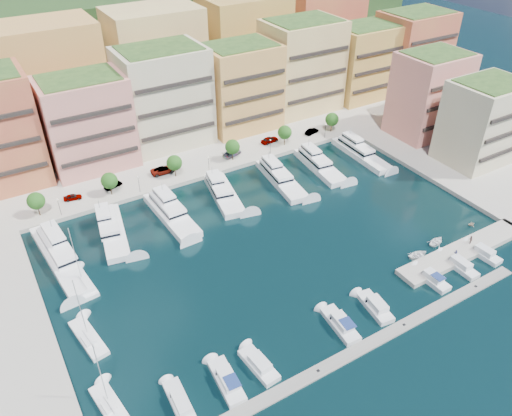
% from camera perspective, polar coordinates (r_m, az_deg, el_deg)
% --- Properties ---
extents(ground, '(400.00, 400.00, 0.00)m').
position_cam_1_polar(ground, '(103.04, 2.44, -3.91)').
color(ground, black).
rests_on(ground, ground).
extents(north_quay, '(220.00, 64.00, 2.00)m').
position_cam_1_polar(north_quay, '(150.73, -10.65, 8.90)').
color(north_quay, '#9E998E').
rests_on(north_quay, ground).
extents(east_quay, '(34.00, 76.00, 2.00)m').
position_cam_1_polar(east_quay, '(138.02, 26.57, 3.02)').
color(east_quay, '#9E998E').
rests_on(east_quay, ground).
extents(hillside, '(240.00, 40.00, 58.00)m').
position_cam_1_polar(hillside, '(193.32, -16.17, 14.01)').
color(hillside, '#1B3415').
rests_on(hillside, ground).
extents(south_pontoon, '(72.00, 2.20, 0.35)m').
position_cam_1_polar(south_pontoon, '(85.20, 12.12, -15.38)').
color(south_pontoon, gray).
rests_on(south_pontoon, ground).
extents(finger_pier, '(32.00, 5.00, 2.00)m').
position_cam_1_polar(finger_pier, '(108.51, 22.52, -4.75)').
color(finger_pier, '#9E998E').
rests_on(finger_pier, ground).
extents(apartment_2, '(20.00, 15.50, 22.80)m').
position_cam_1_polar(apartment_2, '(129.60, -18.72, 9.23)').
color(apartment_2, tan).
rests_on(apartment_2, north_quay).
extents(apartment_3, '(22.00, 16.50, 25.80)m').
position_cam_1_polar(apartment_3, '(135.95, -10.45, 12.39)').
color(apartment_3, beige).
rests_on(apartment_3, north_quay).
extents(apartment_4, '(20.00, 15.50, 23.80)m').
position_cam_1_polar(apartment_4, '(143.16, -1.73, 13.67)').
color(apartment_4, tan).
rests_on(apartment_4, north_quay).
extents(apartment_5, '(22.00, 16.50, 26.80)m').
position_cam_1_polar(apartment_5, '(155.43, 5.23, 15.87)').
color(apartment_5, '#EBCD7C').
rests_on(apartment_5, north_quay).
extents(apartment_6, '(20.00, 15.50, 22.80)m').
position_cam_1_polar(apartment_6, '(167.96, 11.99, 16.02)').
color(apartment_6, '#BF8846').
rests_on(apartment_6, north_quay).
extents(apartment_7, '(22.00, 16.50, 24.80)m').
position_cam_1_polar(apartment_7, '(180.02, 17.46, 16.81)').
color(apartment_7, '#BA753E').
rests_on(apartment_7, north_quay).
extents(apartment_east_a, '(18.00, 14.50, 22.80)m').
position_cam_1_polar(apartment_east_a, '(147.24, 19.17, 12.18)').
color(apartment_east_a, tan).
rests_on(apartment_east_a, east_quay).
extents(apartment_east_b, '(18.00, 14.50, 20.80)m').
position_cam_1_polar(apartment_east_b, '(137.81, 24.53, 8.95)').
color(apartment_east_b, beige).
rests_on(apartment_east_b, east_quay).
extents(backblock_1, '(26.00, 18.00, 30.00)m').
position_cam_1_polar(backblock_1, '(150.06, -22.20, 13.48)').
color(backblock_1, tan).
rests_on(backblock_1, north_quay).
extents(backblock_2, '(26.00, 18.00, 30.00)m').
position_cam_1_polar(backblock_2, '(156.92, -11.26, 16.21)').
color(backblock_2, '#EBCD7C').
rests_on(backblock_2, north_quay).
extents(backblock_3, '(26.00, 18.00, 30.00)m').
position_cam_1_polar(backblock_3, '(168.90, -1.32, 18.15)').
color(backblock_3, '#BF8846').
rests_on(backblock_3, north_quay).
extents(backblock_4, '(26.00, 18.00, 30.00)m').
position_cam_1_polar(backblock_4, '(185.02, 7.25, 19.39)').
color(backblock_4, '#BA753E').
rests_on(backblock_4, north_quay).
extents(tree_0, '(3.80, 3.80, 5.65)m').
position_cam_1_polar(tree_0, '(116.65, -23.85, 0.74)').
color(tree_0, '#473323').
rests_on(tree_0, north_quay).
extents(tree_1, '(3.80, 3.80, 5.65)m').
position_cam_1_polar(tree_1, '(118.43, -16.42, 3.01)').
color(tree_1, '#473323').
rests_on(tree_1, north_quay).
extents(tree_2, '(3.80, 3.80, 5.65)m').
position_cam_1_polar(tree_2, '(122.30, -9.32, 5.12)').
color(tree_2, '#473323').
rests_on(tree_2, north_quay).
extents(tree_3, '(3.80, 3.80, 5.65)m').
position_cam_1_polar(tree_3, '(128.06, -2.71, 7.00)').
color(tree_3, '#473323').
rests_on(tree_3, north_quay).
extents(tree_4, '(3.80, 3.80, 5.65)m').
position_cam_1_polar(tree_4, '(135.48, 3.30, 8.62)').
color(tree_4, '#473323').
rests_on(tree_4, north_quay).
extents(tree_5, '(3.80, 3.80, 5.65)m').
position_cam_1_polar(tree_5, '(144.29, 8.68, 9.98)').
color(tree_5, '#473323').
rests_on(tree_5, north_quay).
extents(lamppost_0, '(0.30, 0.30, 4.20)m').
position_cam_1_polar(lamppost_0, '(115.41, -21.63, 0.40)').
color(lamppost_0, black).
rests_on(lamppost_0, north_quay).
extents(lamppost_1, '(0.30, 0.30, 4.20)m').
position_cam_1_polar(lamppost_1, '(118.19, -13.28, 2.96)').
color(lamppost_1, black).
rests_on(lamppost_1, north_quay).
extents(lamppost_2, '(0.30, 0.30, 4.20)m').
position_cam_1_polar(lamppost_2, '(123.57, -5.45, 5.29)').
color(lamppost_2, black).
rests_on(lamppost_2, north_quay).
extents(lamppost_3, '(0.30, 0.30, 4.20)m').
position_cam_1_polar(lamppost_3, '(131.21, 1.65, 7.30)').
color(lamppost_3, black).
rests_on(lamppost_3, north_quay).
extents(lamppost_4, '(0.30, 0.30, 4.20)m').
position_cam_1_polar(lamppost_4, '(140.75, 7.93, 8.98)').
color(lamppost_4, black).
rests_on(lamppost_4, north_quay).
extents(yacht_0, '(6.85, 25.26, 7.30)m').
position_cam_1_polar(yacht_0, '(105.40, -21.62, -4.95)').
color(yacht_0, white).
rests_on(yacht_0, ground).
extents(yacht_1, '(8.02, 19.43, 7.30)m').
position_cam_1_polar(yacht_1, '(108.84, -16.14, -2.36)').
color(yacht_1, white).
rests_on(yacht_1, ground).
extents(yacht_2, '(5.89, 19.85, 7.30)m').
position_cam_1_polar(yacht_2, '(111.29, -9.81, -0.37)').
color(yacht_2, white).
rests_on(yacht_2, ground).
extents(yacht_3, '(8.15, 18.15, 7.30)m').
position_cam_1_polar(yacht_3, '(116.42, -3.84, 1.85)').
color(yacht_3, white).
rests_on(yacht_3, ground).
extents(yacht_4, '(7.33, 20.50, 7.30)m').
position_cam_1_polar(yacht_4, '(122.05, 2.71, 3.52)').
color(yacht_4, white).
rests_on(yacht_4, ground).
extents(yacht_5, '(6.86, 19.41, 7.30)m').
position_cam_1_polar(yacht_5, '(128.58, 7.10, 5.09)').
color(yacht_5, white).
rests_on(yacht_5, ground).
extents(yacht_6, '(5.34, 20.42, 7.30)m').
position_cam_1_polar(yacht_6, '(135.85, 11.69, 6.33)').
color(yacht_6, white).
rests_on(yacht_6, ground).
extents(cruiser_0, '(2.90, 8.77, 2.55)m').
position_cam_1_polar(cruiser_0, '(77.47, -8.60, -21.31)').
color(cruiser_0, silver).
rests_on(cruiser_0, ground).
extents(cruiser_1, '(3.50, 8.83, 2.66)m').
position_cam_1_polar(cruiser_1, '(79.01, -3.34, -19.16)').
color(cruiser_1, silver).
rests_on(cruiser_1, ground).
extents(cruiser_2, '(3.38, 7.96, 2.55)m').
position_cam_1_polar(cruiser_2, '(80.67, 0.35, -17.52)').
color(cruiser_2, silver).
rests_on(cruiser_2, ground).
extents(cruiser_4, '(3.63, 8.76, 2.66)m').
position_cam_1_polar(cruiser_4, '(87.07, 9.63, -13.00)').
color(cruiser_4, silver).
rests_on(cruiser_4, ground).
extents(cruiser_5, '(3.83, 8.20, 2.55)m').
position_cam_1_polar(cruiser_5, '(91.09, 13.48, -10.95)').
color(cruiser_5, silver).
rests_on(cruiser_5, ground).
extents(cruiser_7, '(2.68, 7.51, 2.66)m').
position_cam_1_polar(cruiser_7, '(99.27, 19.42, -7.66)').
color(cruiser_7, silver).
rests_on(cruiser_7, ground).
extents(cruiser_8, '(2.59, 8.31, 2.55)m').
position_cam_1_polar(cruiser_8, '(104.19, 22.16, -6.09)').
color(cruiser_8, silver).
rests_on(cruiser_8, ground).
extents(cruiser_9, '(2.98, 7.67, 2.55)m').
position_cam_1_polar(cruiser_9, '(109.01, 24.48, -4.75)').
color(cruiser_9, silver).
rests_on(cruiser_9, ground).
extents(sailboat_0, '(3.87, 8.28, 13.20)m').
position_cam_1_polar(sailboat_0, '(79.79, -16.43, -20.77)').
color(sailboat_0, white).
rests_on(sailboat_0, ground).
extents(sailboat_2, '(3.70, 9.61, 13.20)m').
position_cam_1_polar(sailboat_2, '(98.54, -19.17, -8.17)').
color(sailboat_2, white).
rests_on(sailboat_2, ground).
extents(sailboat_1, '(4.27, 10.29, 13.20)m').
position_cam_1_polar(sailboat_1, '(88.61, -18.57, -13.97)').
color(sailboat_1, white).
rests_on(sailboat_1, ground).
extents(tender_3, '(1.89, 1.70, 0.88)m').
position_cam_1_polar(tender_3, '(116.77, 23.41, -1.68)').
color(tender_3, beige).
rests_on(tender_3, ground).
extents(tender_2, '(4.58, 3.73, 0.83)m').
position_cam_1_polar(tender_2, '(108.90, 19.94, -3.63)').
color(tender_2, white).
rests_on(tender_2, ground).
extents(tender_0, '(4.36, 3.21, 0.87)m').
position_cam_1_polar(tender_0, '(104.23, 18.05, -5.11)').
color(tender_0, white).
rests_on(tender_0, ground).
extents(car_0, '(4.26, 2.33, 1.37)m').
position_cam_1_polar(car_0, '(120.96, -20.23, 1.19)').
color(car_0, gray).
rests_on(car_0, north_quay).
extents(car_1, '(4.64, 2.91, 1.44)m').
position_cam_1_polar(car_1, '(122.54, -16.03, 2.56)').
color(car_1, gray).
rests_on(car_1, north_quay).
extents(car_2, '(6.22, 2.96, 1.71)m').
position_cam_1_polar(car_2, '(125.58, -10.56, 4.30)').
color(car_2, gray).
rests_on(car_2, north_quay).
extents(car_3, '(6.15, 4.01, 1.66)m').
position_cam_1_polar(car_3, '(131.41, -2.76, 6.33)').
color(car_3, gray).
rests_on(car_3, north_quay).
extents(car_4, '(5.25, 2.57, 1.72)m').
position_cam_1_polar(car_4, '(137.85, 1.56, 7.82)').
color(car_4, gray).
rests_on(car_4, north_quay).
extents(car_5, '(4.73, 2.62, 1.48)m').
position_cam_1_polar(car_5, '(143.56, 6.39, 8.71)').
color(car_5, gray).
rests_on(car_5, north_quay).
extents(person_0, '(0.81, 0.84, 1.95)m').
position_cam_1_polar(person_0, '(104.38, 21.83, -4.90)').
color(person_0, '#242648').
rests_on(person_0, finger_pier).
extents(person_1, '(1.09, 1.03, 1.78)m').
position_cam_1_polar(person_1, '(109.39, 23.30, -3.35)').
color(person_1, brown).
rests_on(person_1, finger_pier).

